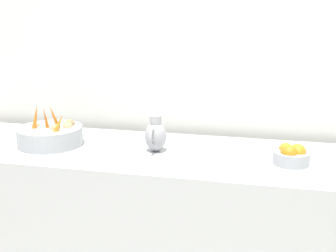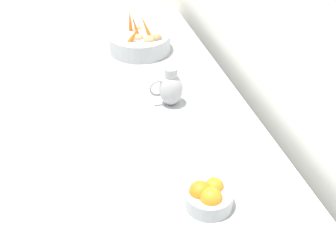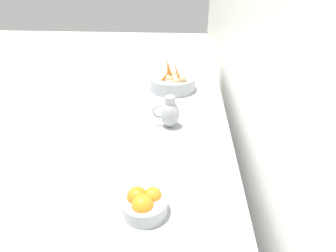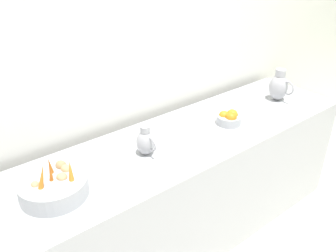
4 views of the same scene
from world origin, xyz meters
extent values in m
cube|color=white|center=(-1.95, 0.25, 1.50)|extent=(0.10, 9.10, 3.00)
cube|color=#ADAFB5|center=(-1.49, -0.25, 0.43)|extent=(0.70, 2.91, 0.87)
cylinder|color=#ADAFB5|center=(-1.46, -1.02, 0.92)|extent=(0.35, 0.35, 0.10)
torus|color=#ADAFB5|center=(-1.46, -1.02, 0.87)|extent=(0.20, 0.20, 0.01)
cone|color=orange|center=(-1.50, -1.01, 1.01)|extent=(0.09, 0.06, 0.15)
cone|color=orange|center=(-1.44, -1.03, 1.01)|extent=(0.06, 0.03, 0.15)
cone|color=orange|center=(-1.42, -0.94, 1.00)|extent=(0.09, 0.06, 0.11)
cone|color=orange|center=(-1.43, -1.08, 1.02)|extent=(0.04, 0.08, 0.17)
ellipsoid|color=tan|center=(-1.50, -0.93, 0.97)|extent=(0.06, 0.05, 0.05)
ellipsoid|color=tan|center=(-1.45, -0.98, 0.97)|extent=(0.06, 0.05, 0.05)
ellipsoid|color=tan|center=(-1.47, -1.10, 0.96)|extent=(0.05, 0.04, 0.04)
ellipsoid|color=#9E7F56|center=(-1.54, -0.94, 0.97)|extent=(0.07, 0.06, 0.05)
cylinder|color=#ADAFB5|center=(-1.44, 0.25, 0.90)|extent=(0.17, 0.17, 0.06)
sphere|color=orange|center=(-1.44, 0.28, 0.93)|extent=(0.08, 0.08, 0.08)
sphere|color=orange|center=(-1.41, 0.24, 0.93)|extent=(0.08, 0.08, 0.08)
sphere|color=orange|center=(-1.47, 0.22, 0.93)|extent=(0.07, 0.07, 0.07)
ellipsoid|color=#A3A3A8|center=(-1.49, -0.43, 0.95)|extent=(0.11, 0.11, 0.16)
cylinder|color=#A3A3A8|center=(-1.49, -0.43, 1.04)|extent=(0.06, 0.06, 0.04)
torus|color=#A3A3A8|center=(-1.43, -0.43, 0.96)|extent=(0.09, 0.01, 0.09)
camera|label=1|loc=(0.55, 0.11, 1.56)|focal=45.18mm
camera|label=2|loc=(-1.00, 1.33, 2.06)|focal=48.79mm
camera|label=3|loc=(-1.59, 0.99, 1.67)|focal=29.13mm
camera|label=4|loc=(0.01, -1.45, 2.05)|focal=37.80mm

